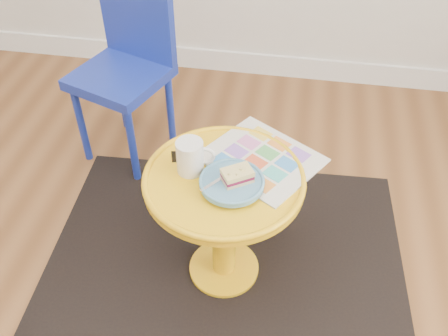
% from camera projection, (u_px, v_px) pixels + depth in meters
% --- Properties ---
extents(rug, '(1.36, 1.17, 0.01)m').
position_uv_depth(rug, '(224.00, 269.00, 1.82)').
color(rug, black).
rests_on(rug, ground).
extents(side_table, '(0.49, 0.49, 0.47)m').
position_uv_depth(side_table, '(224.00, 207.00, 1.59)').
color(side_table, yellow).
rests_on(side_table, ground).
extents(chair, '(0.44, 0.44, 0.78)m').
position_uv_depth(chair, '(128.00, 60.00, 2.05)').
color(chair, '#182C9F').
rests_on(chair, ground).
extents(newspaper, '(0.43, 0.42, 0.01)m').
position_uv_depth(newspaper, '(261.00, 158.00, 1.57)').
color(newspaper, silver).
rests_on(newspaper, side_table).
extents(mug, '(0.12, 0.08, 0.11)m').
position_uv_depth(mug, '(191.00, 156.00, 1.49)').
color(mug, white).
rests_on(mug, side_table).
extents(plate, '(0.19, 0.19, 0.02)m').
position_uv_depth(plate, '(232.00, 183.00, 1.46)').
color(plate, '#5792B7').
rests_on(plate, newspaper).
extents(cake_slice, '(0.10, 0.10, 0.04)m').
position_uv_depth(cake_slice, '(237.00, 175.00, 1.45)').
color(cake_slice, '#D3BC8C').
rests_on(cake_slice, plate).
extents(fork, '(0.10, 0.12, 0.00)m').
position_uv_depth(fork, '(221.00, 179.00, 1.46)').
color(fork, silver).
rests_on(fork, plate).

